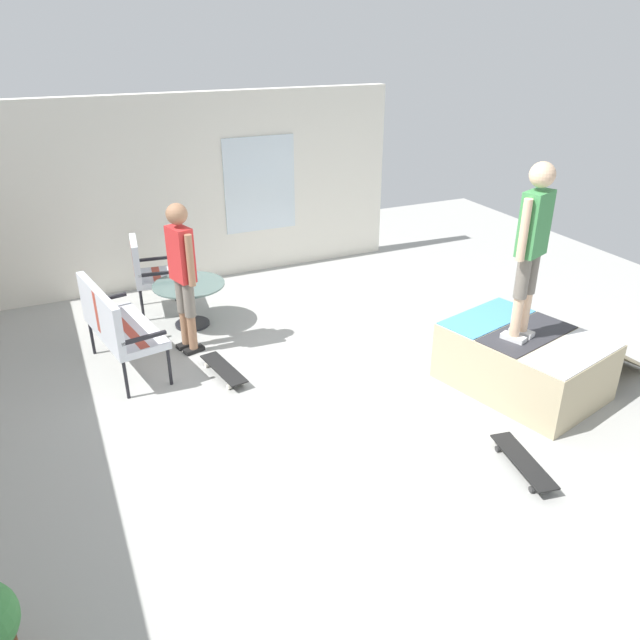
% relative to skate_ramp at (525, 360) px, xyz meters
% --- Properties ---
extents(ground_plane, '(12.00, 12.00, 0.10)m').
position_rel_skate_ramp_xyz_m(ground_plane, '(0.77, 1.71, -0.37)').
color(ground_plane, '#A8A8A3').
extents(house_facade, '(0.23, 6.00, 2.68)m').
position_rel_skate_ramp_xyz_m(house_facade, '(4.57, 2.19, 1.02)').
color(house_facade, white).
rests_on(house_facade, ground_plane).
extents(skate_ramp, '(1.94, 2.28, 0.65)m').
position_rel_skate_ramp_xyz_m(skate_ramp, '(0.00, 0.00, 0.00)').
color(skate_ramp, tan).
rests_on(skate_ramp, ground_plane).
extents(patio_bench, '(1.33, 0.76, 1.02)m').
position_rel_skate_ramp_xyz_m(patio_bench, '(2.12, 3.84, 0.29)').
color(patio_bench, black).
rests_on(patio_bench, ground_plane).
extents(patio_chair_near_house, '(0.68, 0.62, 1.02)m').
position_rel_skate_ramp_xyz_m(patio_chair_near_house, '(3.59, 3.22, 0.29)').
color(patio_chair_near_house, black).
rests_on(patio_chair_near_house, ground_plane).
extents(patio_table, '(0.90, 0.90, 0.57)m').
position_rel_skate_ramp_xyz_m(patio_table, '(2.96, 2.83, 0.08)').
color(patio_table, black).
rests_on(patio_table, ground_plane).
extents(person_watching, '(0.46, 0.31, 1.77)m').
position_rel_skate_ramp_xyz_m(person_watching, '(2.31, 3.01, 0.72)').
color(person_watching, black).
rests_on(person_watching, ground_plane).
extents(person_skater, '(0.33, 0.45, 1.76)m').
position_rel_skate_ramp_xyz_m(person_skater, '(-0.03, 0.19, 1.36)').
color(person_skater, silver).
rests_on(person_skater, skate_ramp).
extents(skateboard_by_bench, '(0.82, 0.33, 0.10)m').
position_rel_skate_ramp_xyz_m(skateboard_by_bench, '(1.54, 2.83, -0.24)').
color(skateboard_by_bench, black).
rests_on(skateboard_by_bench, ground_plane).
extents(skateboard_spare, '(0.82, 0.34, 0.10)m').
position_rel_skate_ramp_xyz_m(skateboard_spare, '(-1.08, 0.93, -0.24)').
color(skateboard_spare, black).
rests_on(skateboard_spare, ground_plane).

